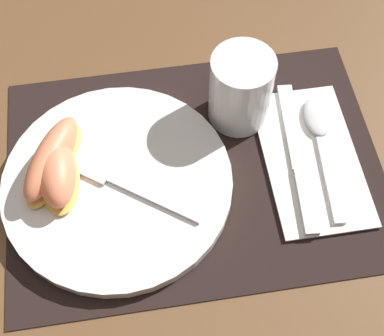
# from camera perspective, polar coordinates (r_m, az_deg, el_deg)

# --- Properties ---
(ground_plane) EXTENTS (3.00, 3.00, 0.00)m
(ground_plane) POSITION_cam_1_polar(r_m,az_deg,el_deg) (0.65, 0.33, -0.16)
(ground_plane) COLOR brown
(placemat) EXTENTS (0.45, 0.32, 0.00)m
(placemat) POSITION_cam_1_polar(r_m,az_deg,el_deg) (0.65, 0.33, -0.08)
(placemat) COLOR black
(placemat) RESTS_ON ground_plane
(plate) EXTENTS (0.27, 0.27, 0.02)m
(plate) POSITION_cam_1_polar(r_m,az_deg,el_deg) (0.63, -7.94, -1.62)
(plate) COLOR white
(plate) RESTS_ON placemat
(juice_glass) EXTENTS (0.08, 0.08, 0.10)m
(juice_glass) POSITION_cam_1_polar(r_m,az_deg,el_deg) (0.66, 5.15, 8.03)
(juice_glass) COLOR silver
(juice_glass) RESTS_ON placemat
(napkin) EXTENTS (0.11, 0.20, 0.00)m
(napkin) POSITION_cam_1_polar(r_m,az_deg,el_deg) (0.67, 12.55, 1.09)
(napkin) COLOR white
(napkin) RESTS_ON placemat
(knife) EXTENTS (0.04, 0.21, 0.01)m
(knife) POSITION_cam_1_polar(r_m,az_deg,el_deg) (0.66, 11.24, 0.99)
(knife) COLOR silver
(knife) RESTS_ON napkin
(spoon) EXTENTS (0.04, 0.18, 0.01)m
(spoon) POSITION_cam_1_polar(r_m,az_deg,el_deg) (0.68, 13.58, 3.72)
(spoon) COLOR silver
(spoon) RESTS_ON napkin
(fork) EXTENTS (0.17, 0.13, 0.00)m
(fork) POSITION_cam_1_polar(r_m,az_deg,el_deg) (0.63, -8.18, -1.16)
(fork) COLOR silver
(fork) RESTS_ON plate
(citrus_wedge_0) EXTENTS (0.09, 0.12, 0.04)m
(citrus_wedge_0) POSITION_cam_1_polar(r_m,az_deg,el_deg) (0.63, -14.70, 0.90)
(citrus_wedge_0) COLOR #F7C656
(citrus_wedge_0) RESTS_ON plate
(citrus_wedge_1) EXTENTS (0.05, 0.10, 0.04)m
(citrus_wedge_1) POSITION_cam_1_polar(r_m,az_deg,el_deg) (0.62, -14.22, -0.67)
(citrus_wedge_1) COLOR #F7C656
(citrus_wedge_1) RESTS_ON plate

